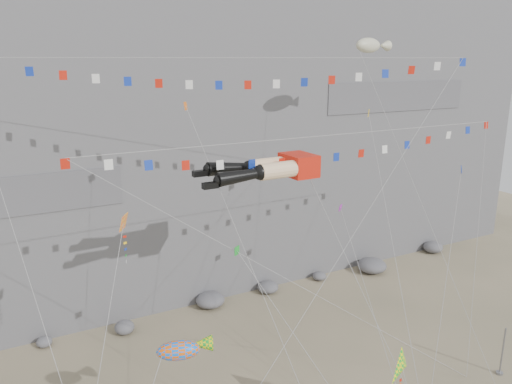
{
  "coord_description": "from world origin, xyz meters",
  "views": [
    {
      "loc": [
        -15.67,
        -21.21,
        21.62
      ],
      "look_at": [
        0.43,
        9.0,
        12.56
      ],
      "focal_mm": 35.0,
      "sensor_mm": 36.0,
      "label": 1
    }
  ],
  "objects": [
    {
      "name": "harlequin_kite",
      "position": [
        -10.27,
        3.34,
        13.54
      ],
      "size": [
        6.16,
        8.17,
        16.21
      ],
      "color": "#FB1B34",
      "rests_on": "ground"
    },
    {
      "name": "legs_kite",
      "position": [
        -0.92,
        4.69,
        15.22
      ],
      "size": [
        9.13,
        13.37,
        19.52
      ],
      "rotation": [
        0.0,
        0.0,
        0.03
      ],
      "color": "red",
      "rests_on": "ground"
    },
    {
      "name": "blimp_windsock",
      "position": [
        10.95,
        10.18,
        22.68
      ],
      "size": [
        4.1,
        14.3,
        26.25
      ],
      "color": "beige",
      "rests_on": "ground"
    },
    {
      "name": "delta_kite",
      "position": [
        2.26,
        -4.23,
        5.75
      ],
      "size": [
        2.32,
        4.43,
        7.46
      ],
      "color": "#FFEB0D",
      "rests_on": "ground"
    },
    {
      "name": "anchor_pole_right",
      "position": [
        14.23,
        -2.01,
        1.82
      ],
      "size": [
        0.12,
        0.12,
        3.64
      ],
      "primitive_type": "cylinder",
      "color": "gray",
      "rests_on": "ground"
    },
    {
      "name": "small_kite_b",
      "position": [
        6.17,
        6.49,
        10.94
      ],
      "size": [
        4.22,
        13.44,
        17.35
      ],
      "color": "purple",
      "rests_on": "ground"
    },
    {
      "name": "talus_boulders",
      "position": [
        0.0,
        17.0,
        0.6
      ],
      "size": [
        60.0,
        3.0,
        1.2
      ],
      "primitive_type": null,
      "color": "slate",
      "rests_on": "ground"
    },
    {
      "name": "small_kite_c",
      "position": [
        -4.19,
        2.27,
        11.07
      ],
      "size": [
        5.66,
        9.65,
        15.25
      ],
      "color": "green",
      "rests_on": "ground"
    },
    {
      "name": "small_kite_d",
      "position": [
        7.83,
        5.95,
        17.64
      ],
      "size": [
        6.02,
        13.92,
        22.95
      ],
      "color": "yellow",
      "rests_on": "ground"
    },
    {
      "name": "flag_banner_upper",
      "position": [
        -1.79,
        7.88,
        21.75
      ],
      "size": [
        30.11,
        17.65,
        27.54
      ],
      "color": "red",
      "rests_on": "ground"
    },
    {
      "name": "fish_windsock",
      "position": [
        -8.41,
        1.09,
        6.89
      ],
      "size": [
        8.51,
        7.21,
        11.3
      ],
      "color": "#EE5C0C",
      "rests_on": "ground"
    },
    {
      "name": "cliff",
      "position": [
        0.0,
        32.0,
        25.0
      ],
      "size": [
        80.0,
        28.0,
        50.0
      ],
      "primitive_type": "cube",
      "color": "slate",
      "rests_on": "ground"
    },
    {
      "name": "small_kite_a",
      "position": [
        -4.86,
        7.85,
        18.47
      ],
      "size": [
        3.5,
        14.39,
        23.5
      ],
      "color": "orange",
      "rests_on": "ground"
    },
    {
      "name": "flag_banner_lower",
      "position": [
        3.04,
        4.62,
        16.95
      ],
      "size": [
        31.36,
        6.16,
        19.94
      ],
      "color": "red",
      "rests_on": "ground"
    },
    {
      "name": "small_kite_e",
      "position": [
        11.75,
        1.06,
        14.23
      ],
      "size": [
        8.95,
        6.82,
        17.82
      ],
      "color": "#122FA5",
      "rests_on": "ground"
    }
  ]
}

